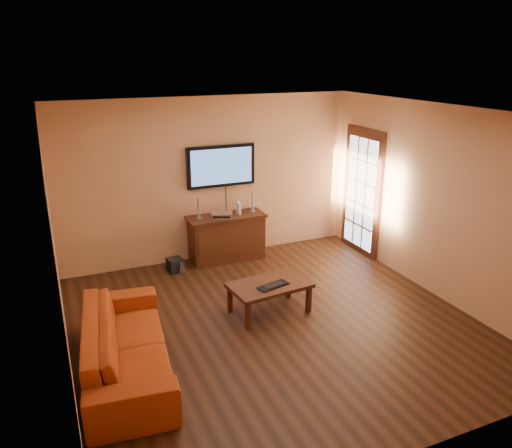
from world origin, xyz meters
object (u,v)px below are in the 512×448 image
sofa (125,335)px  game_console (239,208)px  speaker_right (252,203)px  coffee_table (269,287)px  media_console (227,237)px  subwoofer (175,265)px  bottle (182,268)px  keyboard (273,286)px  av_receiver (222,215)px  television (221,166)px  speaker_left (199,209)px

sofa → game_console: (2.33, 2.53, 0.44)m
speaker_right → coffee_table: bearing=-106.7°
media_console → subwoofer: media_console is taller
sofa → game_console: 3.47m
sofa → subwoofer: size_ratio=9.94×
subwoofer → bottle: size_ratio=1.06×
keyboard → coffee_table: bearing=95.7°
av_receiver → bottle: (-0.78, -0.25, -0.72)m
bottle → television: bearing=30.2°
bottle → speaker_right: bearing=13.8°
speaker_left → coffee_table: bearing=-80.0°
speaker_right → subwoofer: size_ratio=1.44×
television → av_receiver: size_ratio=3.46×
game_console → keyboard: 2.13m
coffee_table → bottle: (-0.76, 1.65, -0.27)m
speaker_right → subwoofer: (-1.43, -0.19, -0.81)m
media_console → game_console: game_console is taller
speaker_right → game_console: 0.26m
media_console → av_receiver: size_ratio=3.87×
speaker_right → subwoofer: bearing=-172.6°
av_receiver → keyboard: size_ratio=0.73×
media_console → keyboard: (-0.10, -2.04, 0.04)m
television → keyboard: 2.52m
speaker_left → game_console: (0.69, -0.02, -0.06)m
media_console → av_receiver: av_receiver is taller
speaker_left → speaker_right: size_ratio=1.04×
sofa → speaker_right: bearing=-39.0°
coffee_table → speaker_right: bearing=73.3°
television → keyboard: television is taller
sofa → speaker_left: size_ratio=6.64×
av_receiver → bottle: size_ratio=1.60×
sofa → subwoofer: (1.15, 2.36, -0.32)m
coffee_table → television: bearing=87.1°
game_console → subwoofer: (-1.17, -0.17, -0.77)m
media_console → game_console: size_ratio=6.56×
speaker_right → game_console: (-0.26, -0.02, -0.05)m
speaker_left → av_receiver: size_ratio=1.00×
speaker_right → game_console: bearing=-176.1°
game_console → keyboard: game_console is taller
speaker_right → bottle: 1.62m
sofa → speaker_right: speaker_right is taller
av_receiver → game_console: (0.32, 0.06, 0.06)m
sofa → av_receiver: 3.20m
media_console → speaker_left: bearing=175.2°
television → subwoofer: size_ratio=5.19×
media_console → coffee_table: size_ratio=1.17×
speaker_left → sofa: bearing=-122.7°
television → game_console: 0.76m
coffee_table → speaker_left: bearing=100.0°
media_console → coffee_table: (-0.11, -1.94, -0.03)m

